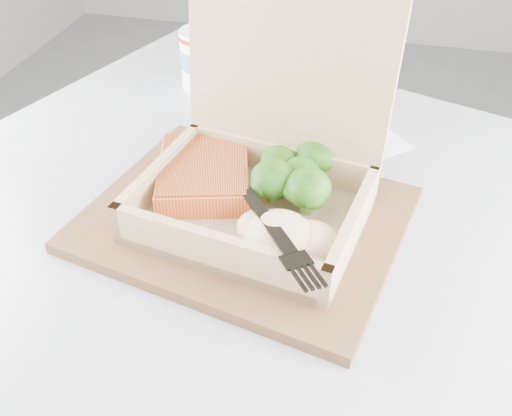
% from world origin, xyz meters
% --- Properties ---
extents(cafe_table, '(1.01, 1.01, 0.73)m').
position_xyz_m(cafe_table, '(-0.51, -0.33, 0.54)').
color(cafe_table, black).
rests_on(cafe_table, floor).
extents(serving_tray, '(0.36, 0.31, 0.01)m').
position_xyz_m(serving_tray, '(-0.50, -0.31, 0.73)').
color(serving_tray, brown).
rests_on(serving_tray, cafe_table).
extents(takeout_container, '(0.24, 0.22, 0.21)m').
position_xyz_m(takeout_container, '(-0.49, -0.29, 0.79)').
color(takeout_container, '#9F8A5F').
rests_on(takeout_container, serving_tray).
extents(salmon_fillet, '(0.12, 0.14, 0.03)m').
position_xyz_m(salmon_fillet, '(-0.55, -0.28, 0.76)').
color(salmon_fillet, orange).
rests_on(salmon_fillet, takeout_container).
extents(broccoli_pile, '(0.11, 0.11, 0.04)m').
position_xyz_m(broccoli_pile, '(-0.45, -0.28, 0.77)').
color(broccoli_pile, '#387F1C').
rests_on(broccoli_pile, takeout_container).
extents(mashed_potatoes, '(0.10, 0.09, 0.04)m').
position_xyz_m(mashed_potatoes, '(-0.46, -0.37, 0.77)').
color(mashed_potatoes, beige).
rests_on(mashed_potatoes, takeout_container).
extents(plastic_fork, '(0.11, 0.15, 0.02)m').
position_xyz_m(plastic_fork, '(-0.48, -0.34, 0.78)').
color(plastic_fork, black).
rests_on(plastic_fork, mashed_potatoes).
extents(paper_cup, '(0.07, 0.07, 0.08)m').
position_xyz_m(paper_cup, '(-0.64, -0.03, 0.77)').
color(paper_cup, white).
rests_on(paper_cup, cafe_table).
extents(receipt, '(0.14, 0.14, 0.00)m').
position_xyz_m(receipt, '(-0.41, -0.14, 0.73)').
color(receipt, white).
rests_on(receipt, cafe_table).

